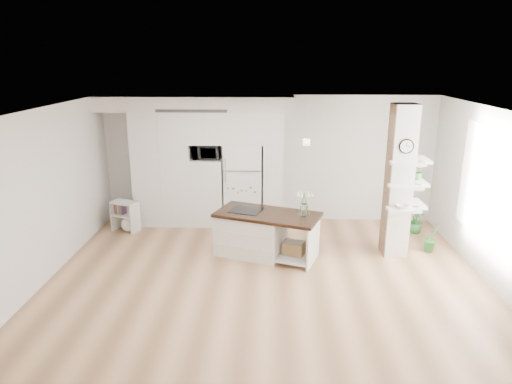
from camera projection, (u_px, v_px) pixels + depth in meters
floor at (266, 282)px, 7.26m from camera, size 7.00×6.00×0.01m
room at (267, 169)px, 6.73m from camera, size 7.04×6.04×2.72m
cabinet_wall at (199, 154)px, 9.44m from camera, size 4.00×0.71×2.70m
refrigerator at (243, 184)px, 9.60m from camera, size 0.78×0.69×1.75m
column at (405, 183)px, 7.88m from camera, size 0.69×0.90×2.70m
window at (493, 189)px, 7.00m from camera, size 0.00×2.40×2.40m
pendant_light at (382, 150)px, 6.74m from camera, size 0.12×0.12×0.10m
kitchen_island at (257, 232)px, 8.18m from camera, size 1.98×1.41×1.38m
bookshelf at (126, 218)px, 9.33m from camera, size 0.60×0.48×0.63m
floor_plant_a at (431, 238)px, 8.33m from camera, size 0.36×0.33×0.53m
floor_plant_b at (415, 220)px, 9.25m from camera, size 0.30×0.30×0.53m
microwave at (206, 152)px, 9.37m from camera, size 0.54×0.37×0.30m
shelf_plant at (418, 171)px, 7.98m from camera, size 0.27×0.23×0.30m
decor_bowl at (402, 206)px, 7.76m from camera, size 0.22×0.22×0.05m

